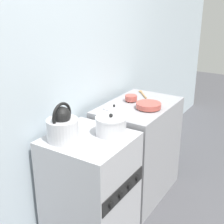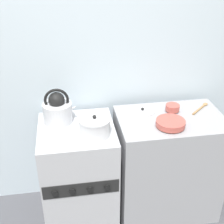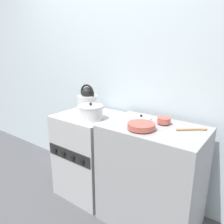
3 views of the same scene
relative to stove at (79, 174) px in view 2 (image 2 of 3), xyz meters
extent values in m
cube|color=silver|center=(0.00, 0.36, 0.82)|extent=(7.00, 0.06, 2.50)
cube|color=#B2B2B7|center=(0.00, 0.00, 0.00)|extent=(0.56, 0.57, 0.87)
cube|color=black|center=(0.00, -0.29, 0.10)|extent=(0.54, 0.01, 0.11)
cylinder|color=black|center=(-0.18, -0.30, 0.10)|extent=(0.04, 0.02, 0.04)
cylinder|color=black|center=(-0.06, -0.30, 0.10)|extent=(0.04, 0.02, 0.04)
cylinder|color=black|center=(0.06, -0.30, 0.10)|extent=(0.04, 0.02, 0.04)
cylinder|color=black|center=(0.18, -0.30, 0.10)|extent=(0.04, 0.02, 0.04)
cube|color=#99999E|center=(0.72, -0.02, 0.02)|extent=(0.81, 0.54, 0.90)
cylinder|color=silver|center=(-0.13, 0.13, 0.51)|extent=(0.22, 0.22, 0.15)
sphere|color=black|center=(-0.13, 0.13, 0.61)|extent=(0.12, 0.12, 0.12)
torus|color=black|center=(-0.13, 0.13, 0.61)|extent=(0.18, 0.02, 0.18)
cone|color=silver|center=(-0.02, 0.13, 0.53)|extent=(0.11, 0.05, 0.09)
cylinder|color=silver|center=(0.13, -0.10, 0.49)|extent=(0.22, 0.22, 0.12)
cylinder|color=silver|center=(0.13, -0.10, 0.56)|extent=(0.22, 0.22, 0.01)
sphere|color=black|center=(0.13, -0.10, 0.58)|extent=(0.03, 0.03, 0.03)
cylinder|color=#B75147|center=(0.67, -0.13, 0.47)|extent=(0.10, 0.10, 0.01)
cylinder|color=#B75147|center=(0.67, -0.13, 0.49)|extent=(0.21, 0.21, 0.04)
cylinder|color=#B75147|center=(0.76, 0.08, 0.47)|extent=(0.05, 0.05, 0.01)
cylinder|color=#B75147|center=(0.76, 0.08, 0.50)|extent=(0.11, 0.11, 0.05)
cylinder|color=silver|center=(0.53, 0.12, 0.47)|extent=(0.19, 0.19, 0.01)
sphere|color=black|center=(0.53, 0.12, 0.49)|extent=(0.02, 0.02, 0.02)
cylinder|color=#A37A4C|center=(0.97, 0.06, 0.47)|extent=(0.15, 0.14, 0.02)
ellipsoid|color=#A37A4C|center=(1.06, 0.14, 0.47)|extent=(0.06, 0.06, 0.02)
camera|label=1|loc=(-1.59, -1.19, 1.38)|focal=50.00mm
camera|label=2|loc=(-0.05, -1.96, 1.65)|focal=50.00mm
camera|label=3|loc=(1.43, -1.53, 1.06)|focal=35.00mm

